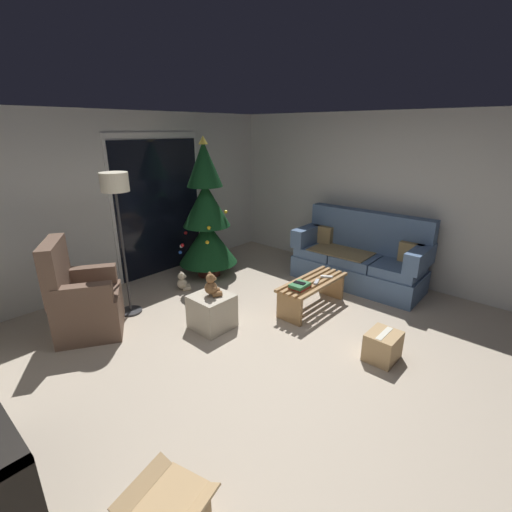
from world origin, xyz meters
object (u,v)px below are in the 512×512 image
(book_stack, at_px, (300,286))
(teddy_bear_chestnut, at_px, (212,286))
(remote_white, at_px, (327,277))
(christmas_tree, at_px, (207,218))
(coffee_table, at_px, (312,290))
(remote_silver, at_px, (317,282))
(couch, at_px, (359,258))
(floor_lamp, at_px, (116,197))
(teddy_bear_cream_by_tree, at_px, (183,282))
(cardboard_box_taped_mid_floor, at_px, (383,346))
(armchair, at_px, (83,301))
(cell_phone, at_px, (300,283))
(ottoman, at_px, (212,311))

(book_stack, xyz_separation_m, teddy_bear_chestnut, (-0.89, 0.61, 0.11))
(remote_white, relative_size, christmas_tree, 0.07)
(coffee_table, distance_m, remote_silver, 0.16)
(couch, height_order, floor_lamp, floor_lamp)
(christmas_tree, relative_size, teddy_bear_cream_by_tree, 7.56)
(christmas_tree, height_order, cardboard_box_taped_mid_floor, christmas_tree)
(couch, xyz_separation_m, cardboard_box_taped_mid_floor, (-1.63, -1.12, -0.25))
(teddy_bear_chestnut, height_order, cardboard_box_taped_mid_floor, teddy_bear_chestnut)
(coffee_table, xyz_separation_m, remote_silver, (-0.02, -0.07, 0.14))
(floor_lamp, xyz_separation_m, teddy_bear_chestnut, (0.47, -1.07, -0.97))
(armchair, bearing_deg, floor_lamp, 7.59)
(remote_white, relative_size, floor_lamp, 0.09)
(teddy_bear_chestnut, xyz_separation_m, teddy_bear_cream_by_tree, (0.40, 1.13, -0.41))
(remote_silver, height_order, armchair, armchair)
(floor_lamp, bearing_deg, remote_white, -42.85)
(remote_silver, xyz_separation_m, floor_lamp, (-1.65, 1.75, 1.10))
(cardboard_box_taped_mid_floor, bearing_deg, book_stack, 82.82)
(couch, height_order, teddy_bear_cream_by_tree, couch)
(armchair, relative_size, teddy_bear_cream_by_tree, 3.96)
(armchair, height_order, teddy_bear_chestnut, armchair)
(teddy_bear_cream_by_tree, xyz_separation_m, cardboard_box_taped_mid_floor, (0.34, -2.90, 0.03))
(teddy_bear_cream_by_tree, height_order, cardboard_box_taped_mid_floor, cardboard_box_taped_mid_floor)
(cell_phone, distance_m, floor_lamp, 2.40)
(cell_phone, height_order, armchair, armchair)
(book_stack, xyz_separation_m, teddy_bear_cream_by_tree, (-0.48, 1.74, -0.31))
(couch, relative_size, book_stack, 7.44)
(remote_silver, height_order, cardboard_box_taped_mid_floor, remote_silver)
(couch, bearing_deg, book_stack, 178.37)
(teddy_bear_chestnut, bearing_deg, ottoman, 153.42)
(ottoman, bearing_deg, cardboard_box_taped_mid_floor, -67.09)
(book_stack, bearing_deg, coffee_table, 2.57)
(coffee_table, bearing_deg, book_stack, -177.43)
(book_stack, xyz_separation_m, ottoman, (-0.90, 0.62, -0.22))
(armchair, xyz_separation_m, floor_lamp, (0.60, 0.08, 1.10))
(book_stack, distance_m, armchair, 2.53)
(cardboard_box_taped_mid_floor, bearing_deg, teddy_bear_chestnut, 112.70)
(remote_white, distance_m, floor_lamp, 2.80)
(remote_silver, bearing_deg, floor_lamp, 22.38)
(remote_white, bearing_deg, coffee_table, -50.64)
(teddy_bear_chestnut, distance_m, cardboard_box_taped_mid_floor, 1.96)
(remote_white, height_order, teddy_bear_chestnut, teddy_bear_chestnut)
(couch, relative_size, coffee_table, 1.78)
(remote_silver, relative_size, cardboard_box_taped_mid_floor, 0.45)
(coffee_table, relative_size, christmas_tree, 0.51)
(ottoman, xyz_separation_m, teddy_bear_chestnut, (0.01, -0.00, 0.33))
(book_stack, relative_size, cell_phone, 1.83)
(armchair, distance_m, cardboard_box_taped_mid_floor, 3.32)
(remote_silver, xyz_separation_m, teddy_bear_cream_by_tree, (-0.77, 1.80, -0.28))
(remote_silver, xyz_separation_m, teddy_bear_chestnut, (-1.18, 0.67, 0.13))
(teddy_bear_chestnut, xyz_separation_m, cardboard_box_taped_mid_floor, (0.74, -1.77, -0.39))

